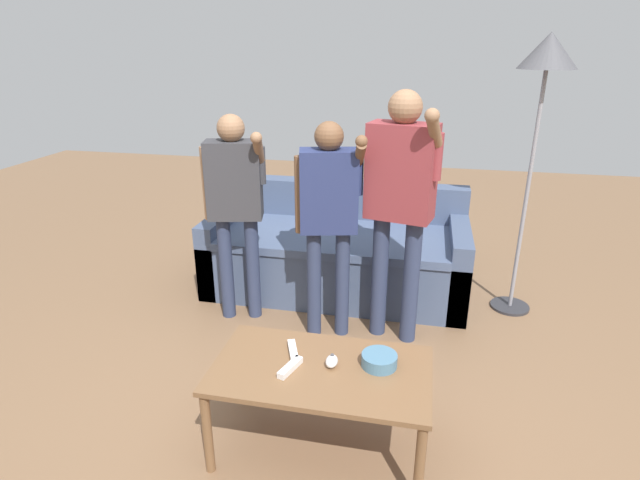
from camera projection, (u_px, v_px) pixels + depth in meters
ground_plane at (311, 414)px, 2.72m from camera, size 12.00×12.00×0.00m
couch at (338, 253)px, 4.05m from camera, size 1.99×0.93×0.79m
coffee_table at (321, 378)px, 2.36m from camera, size 1.01×0.57×0.46m
snack_bowl at (379, 360)px, 2.34m from camera, size 0.17×0.17×0.06m
game_remote_nunchuk at (332, 361)px, 2.35m from camera, size 0.06×0.09×0.05m
floor_lamp at (546, 72)px, 3.19m from camera, size 0.36×0.36×1.92m
player_left at (235, 196)px, 3.37m from camera, size 0.46×0.31×1.44m
player_center at (329, 207)px, 3.15m from camera, size 0.45×0.28×1.43m
player_right at (400, 191)px, 3.08m from camera, size 0.47×0.42×1.61m
game_remote_wand_near at (293, 350)px, 2.44m from camera, size 0.09×0.16×0.03m
game_remote_wand_far at (290, 367)px, 2.32m from camera, size 0.09×0.17×0.03m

